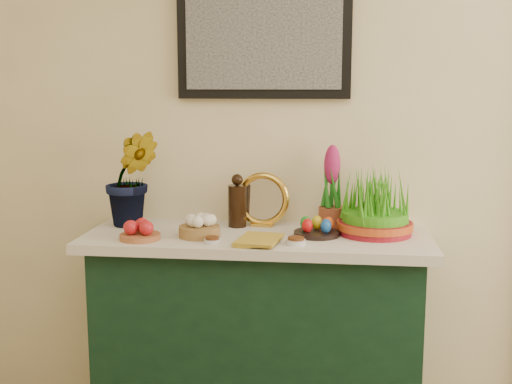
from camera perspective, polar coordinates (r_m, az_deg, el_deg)
sideboard at (r=2.77m, az=0.13°, el=-13.11°), size 1.30×0.45×0.85m
tablecloth at (r=2.63m, az=0.13°, el=-4.12°), size 1.40×0.55×0.04m
hyacinth_green at (r=2.78m, az=-11.01°, el=2.56°), size 0.33×0.30×0.54m
apple_bowl at (r=2.56m, az=-10.28°, el=-3.44°), size 0.19×0.19×0.08m
garlic_basket at (r=2.57m, az=-5.06°, el=-3.16°), size 0.20×0.20×0.09m
vinegar_cruet at (r=2.73m, az=-1.68°, el=-1.03°), size 0.08×0.08×0.23m
mirror at (r=2.75m, az=0.60°, el=-0.72°), size 0.24×0.08×0.23m
book at (r=2.49m, az=-1.50°, el=-4.11°), size 0.17×0.23×0.03m
spice_dish_left at (r=2.47m, az=-3.92°, el=-4.30°), size 0.06×0.06×0.03m
spice_dish_right at (r=2.44m, az=3.57°, el=-4.39°), size 0.08×0.08×0.03m
egg_plate at (r=2.59m, az=5.42°, el=-3.30°), size 0.19×0.19×0.08m
hyacinth_pink at (r=2.72m, az=6.75°, el=0.12°), size 0.11×0.11×0.35m
wheatgrass_sabzeh at (r=2.63m, az=10.55°, el=-1.38°), size 0.31×0.31×0.25m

